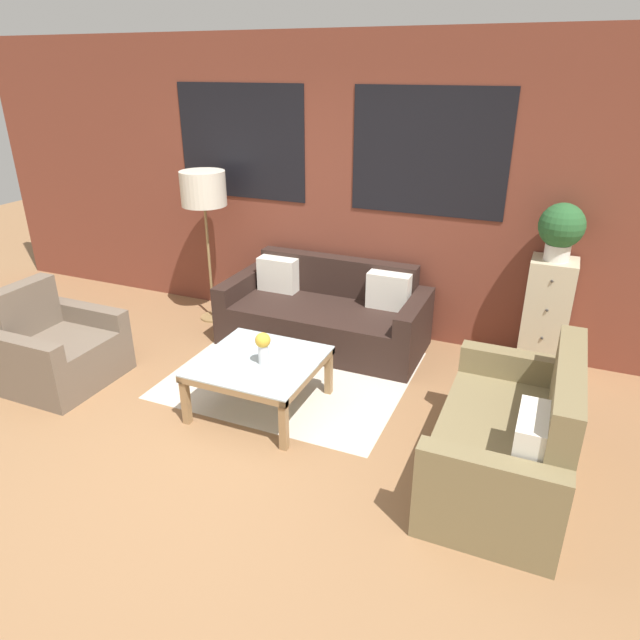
% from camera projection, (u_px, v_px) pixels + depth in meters
% --- Properties ---
extents(ground_plane, '(16.00, 16.00, 0.00)m').
position_uv_depth(ground_plane, '(199.00, 448.00, 4.07)').
color(ground_plane, '#8E6642').
extents(wall_back_brick, '(8.40, 0.09, 2.80)m').
position_uv_depth(wall_back_brick, '(330.00, 188.00, 5.54)').
color(wall_back_brick, brown).
rests_on(wall_back_brick, ground_plane).
extents(rug, '(1.99, 1.72, 0.00)m').
position_uv_depth(rug, '(292.00, 374.00, 5.05)').
color(rug, beige).
rests_on(rug, ground_plane).
extents(couch_dark, '(1.94, 0.88, 0.78)m').
position_uv_depth(couch_dark, '(325.00, 315.00, 5.54)').
color(couch_dark, black).
rests_on(couch_dark, ground_plane).
extents(settee_vintage, '(0.80, 1.45, 0.92)m').
position_uv_depth(settee_vintage, '(510.00, 442.00, 3.63)').
color(settee_vintage, olive).
rests_on(settee_vintage, ground_plane).
extents(armchair_corner, '(0.80, 0.87, 0.84)m').
position_uv_depth(armchair_corner, '(57.00, 351.00, 4.86)').
color(armchair_corner, '#6B5B4C').
rests_on(armchair_corner, ground_plane).
extents(coffee_table, '(0.90, 0.90, 0.43)m').
position_uv_depth(coffee_table, '(259.00, 367.00, 4.42)').
color(coffee_table, silver).
rests_on(coffee_table, ground_plane).
extents(floor_lamp, '(0.45, 0.45, 1.56)m').
position_uv_depth(floor_lamp, '(204.00, 193.00, 5.62)').
color(floor_lamp, olive).
rests_on(floor_lamp, ground_plane).
extents(drawer_cabinet, '(0.37, 0.36, 1.03)m').
position_uv_depth(drawer_cabinet, '(546.00, 317.00, 4.93)').
color(drawer_cabinet, '#C6B793').
rests_on(drawer_cabinet, ground_plane).
extents(potted_plant, '(0.37, 0.37, 0.47)m').
position_uv_depth(potted_plant, '(561.00, 228.00, 4.61)').
color(potted_plant, silver).
rests_on(potted_plant, drawer_cabinet).
extents(flower_vase, '(0.12, 0.12, 0.26)m').
position_uv_depth(flower_vase, '(263.00, 346.00, 4.27)').
color(flower_vase, silver).
rests_on(flower_vase, coffee_table).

